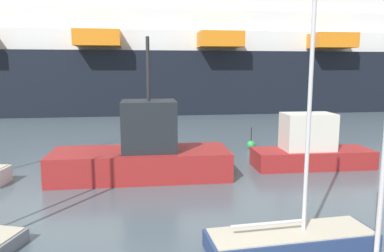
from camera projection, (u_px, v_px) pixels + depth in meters
name	position (u px, v px, depth m)	size (l,w,h in m)	color
sailboat_4	(291.00, 235.00, 11.25)	(5.39, 2.28, 9.63)	navy
fishing_boat_0	(310.00, 148.00, 20.52)	(6.74, 2.60, 5.37)	maroon
fishing_boat_1	(143.00, 153.00, 18.55)	(9.09, 3.75, 7.03)	maroon
channel_buoy_1	(251.00, 144.00, 25.47)	(0.54, 0.54, 1.47)	green
cruise_ship	(105.00, 45.00, 50.36)	(139.25, 30.59, 26.94)	black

